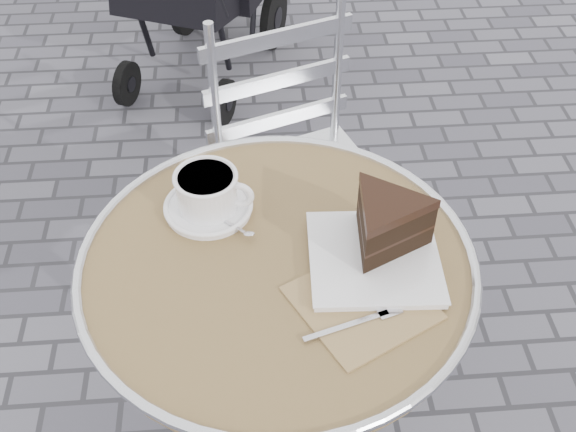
{
  "coord_description": "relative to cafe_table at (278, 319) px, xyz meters",
  "views": [
    {
      "loc": [
        -0.05,
        -0.87,
        1.68
      ],
      "look_at": [
        0.02,
        0.06,
        0.78
      ],
      "focal_mm": 45.0,
      "sensor_mm": 36.0,
      "label": 1
    }
  ],
  "objects": [
    {
      "name": "cake_plate_set",
      "position": [
        0.19,
        0.0,
        0.22
      ],
      "size": [
        0.29,
        0.35,
        0.12
      ],
      "rotation": [
        0.0,
        0.0,
        -0.05
      ],
      "color": "#997754",
      "rests_on": "cafe_table"
    },
    {
      "name": "cappuccino_set",
      "position": [
        -0.12,
        0.14,
        0.2
      ],
      "size": [
        0.17,
        0.18,
        0.08
      ],
      "rotation": [
        0.0,
        0.0,
        -0.24
      ],
      "color": "white",
      "rests_on": "cafe_table"
    },
    {
      "name": "cafe_table",
      "position": [
        0.0,
        0.0,
        0.0
      ],
      "size": [
        0.72,
        0.72,
        0.74
      ],
      "color": "silver",
      "rests_on": "ground"
    },
    {
      "name": "bistro_chair",
      "position": [
        0.07,
        0.58,
        -0.02
      ],
      "size": [
        0.51,
        0.51,
        0.88
      ],
      "rotation": [
        0.0,
        0.0,
        0.35
      ],
      "color": "silver",
      "rests_on": "ground"
    }
  ]
}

